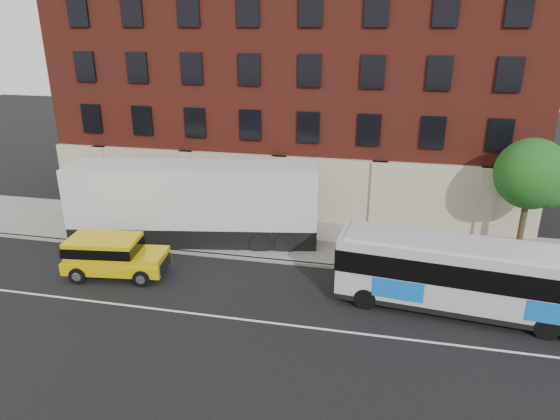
% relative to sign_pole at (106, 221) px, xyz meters
% --- Properties ---
extents(ground, '(120.00, 120.00, 0.00)m').
position_rel_sign_pole_xyz_m(ground, '(8.50, -6.15, -1.45)').
color(ground, black).
rests_on(ground, ground).
extents(sidewalk, '(60.00, 6.00, 0.15)m').
position_rel_sign_pole_xyz_m(sidewalk, '(8.50, 2.85, -1.38)').
color(sidewalk, gray).
rests_on(sidewalk, ground).
extents(kerb, '(60.00, 0.25, 0.15)m').
position_rel_sign_pole_xyz_m(kerb, '(8.50, -0.15, -1.38)').
color(kerb, gray).
rests_on(kerb, ground).
extents(lane_line, '(60.00, 0.12, 0.01)m').
position_rel_sign_pole_xyz_m(lane_line, '(8.50, -5.65, -1.45)').
color(lane_line, silver).
rests_on(lane_line, ground).
extents(building, '(30.00, 12.10, 15.00)m').
position_rel_sign_pole_xyz_m(building, '(8.49, 10.77, 6.13)').
color(building, maroon).
rests_on(building, sidewalk).
extents(sign_pole, '(0.30, 0.20, 2.50)m').
position_rel_sign_pole_xyz_m(sign_pole, '(0.00, 0.00, 0.00)').
color(sign_pole, slate).
rests_on(sign_pole, ground).
extents(street_tree, '(3.60, 3.60, 6.20)m').
position_rel_sign_pole_xyz_m(street_tree, '(22.04, 3.34, 2.96)').
color(street_tree, '#3A2A1D').
rests_on(street_tree, sidewalk).
extents(city_bus, '(11.79, 3.73, 3.18)m').
position_rel_sign_pole_xyz_m(city_bus, '(18.85, -3.06, 0.30)').
color(city_bus, '#B4B8BF').
rests_on(city_bus, ground).
extents(yellow_suv, '(5.24, 2.72, 1.96)m').
position_rel_sign_pole_xyz_m(yellow_suv, '(2.06, -3.14, -0.33)').
color(yellow_suv, '#D2B107').
rests_on(yellow_suv, ground).
extents(shipping_container, '(13.78, 5.05, 4.50)m').
position_rel_sign_pole_xyz_m(shipping_container, '(4.62, 1.45, 0.78)').
color(shipping_container, black).
rests_on(shipping_container, ground).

